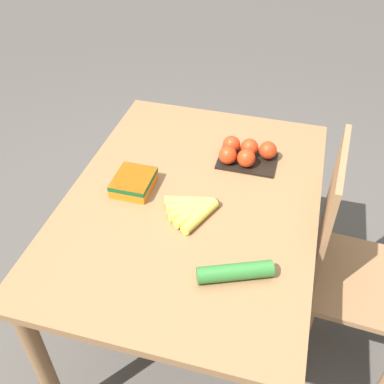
{
  "coord_description": "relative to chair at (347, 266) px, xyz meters",
  "views": [
    {
      "loc": [
        1.13,
        0.31,
        1.83
      ],
      "look_at": [
        0.0,
        0.0,
        0.81
      ],
      "focal_mm": 42.0,
      "sensor_mm": 36.0,
      "label": 1
    }
  ],
  "objects": [
    {
      "name": "chair",
      "position": [
        0.0,
        0.0,
        0.0
      ],
      "size": [
        0.44,
        0.43,
        0.99
      ],
      "rotation": [
        0.0,
        0.0,
        3.08
      ],
      "color": "#8E6642",
      "rests_on": "ground_plane"
    },
    {
      "name": "dining_table",
      "position": [
        0.08,
        -0.59,
        0.15
      ],
      "size": [
        1.19,
        0.87,
        0.78
      ],
      "color": "olive",
      "rests_on": "ground_plane"
    },
    {
      "name": "banana_bunch",
      "position": [
        0.14,
        -0.56,
        0.29
      ],
      "size": [
        0.18,
        0.18,
        0.03
      ],
      "color": "brown",
      "rests_on": "dining_table"
    },
    {
      "name": "ground_plane",
      "position": [
        0.08,
        -0.59,
        -0.51
      ],
      "size": [
        12.0,
        12.0,
        0.0
      ],
      "primitive_type": "plane",
      "color": "#4C4742"
    },
    {
      "name": "cucumber_near",
      "position": [
        0.38,
        -0.37,
        0.29
      ],
      "size": [
        0.13,
        0.22,
        0.05
      ],
      "color": "#2D702D",
      "rests_on": "dining_table"
    },
    {
      "name": "carrot_bag",
      "position": [
        0.08,
        -0.8,
        0.3
      ],
      "size": [
        0.15,
        0.13,
        0.05
      ],
      "color": "orange",
      "rests_on": "dining_table"
    },
    {
      "name": "tomato_pack",
      "position": [
        -0.19,
        -0.45,
        0.31
      ],
      "size": [
        0.15,
        0.22,
        0.08
      ],
      "color": "black",
      "rests_on": "dining_table"
    }
  ]
}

